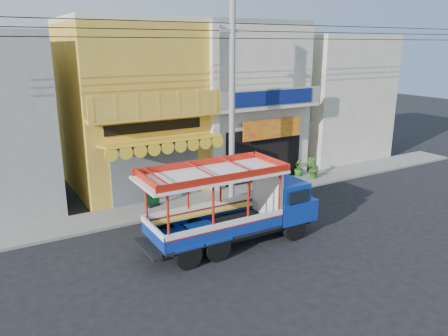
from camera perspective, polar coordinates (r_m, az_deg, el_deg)
name	(u,v)px	position (r m, az deg, el deg)	size (l,w,h in m)	color
ground	(294,221)	(18.43, 9.08, -6.86)	(90.00, 90.00, 0.00)	black
sidewalk	(242,193)	(21.42, 2.31, -3.22)	(30.00, 2.00, 0.12)	slate
shophouse_left	(131,106)	(22.30, -12.00, 7.91)	(6.00, 7.50, 8.24)	gold
shophouse_right	(234,99)	(24.85, 1.36, 9.02)	(6.00, 6.75, 8.24)	beige
party_pilaster	(215,112)	(20.69, -1.20, 7.36)	(0.35, 0.30, 8.00)	beige
filler_building_right	(326,97)	(29.18, 13.24, 9.02)	(6.00, 6.00, 7.60)	beige
utility_pole	(235,92)	(19.31, 1.45, 9.84)	(28.00, 0.26, 9.00)	gray
songthaew_truck	(243,204)	(15.90, 2.46, -4.70)	(6.56, 2.25, 3.06)	black
green_sign	(153,197)	(19.59, -9.29, -3.77)	(0.66, 0.41, 1.01)	black
potted_plant_a	(259,174)	(22.47, 4.55, -0.76)	(0.96, 0.83, 1.07)	#2E5E1B
potted_plant_b	(313,168)	(23.84, 11.51, 0.01)	(0.62, 0.50, 1.12)	#2E5E1B
potted_plant_c	(299,167)	(24.16, 9.74, 0.07)	(0.52, 0.52, 0.92)	#2E5E1B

